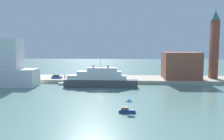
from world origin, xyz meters
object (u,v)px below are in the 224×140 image
Objects in this scene: large_yacht at (100,79)px; small_motorboat at (127,107)px; person_figure at (65,76)px; work_barge at (66,84)px; harbor_building at (181,65)px; mooring_bollard at (118,79)px; parked_car at (57,77)px; bell_tower at (214,42)px.

large_yacht is 35.52m from small_motorboat.
work_barge is at bearing -72.43° from person_figure.
mooring_bollard is at bearing -165.07° from harbor_building.
large_yacht reaches higher than work_barge.
mooring_bollard is at bearing -11.57° from person_figure.
large_yacht is 10.81m from mooring_bollard.
mooring_bollard reaches higher than work_barge.
person_figure is (-2.89, 9.12, 1.80)m from work_barge.
small_motorboat is 5.53× the size of mooring_bollard.
small_motorboat is (10.39, -33.92, -1.68)m from large_yacht.
harbor_building reaches higher than work_barge.
harbor_building is 3.35× the size of parked_car.
bell_tower is at bearing 11.80° from mooring_bollard.
harbor_building is at bearing 3.16° from parked_car.
small_motorboat is 0.26× the size of harbor_building.
large_yacht is 7.10× the size of small_motorboat.
bell_tower is (37.21, 51.03, 15.83)m from small_motorboat.
work_barge is 0.21× the size of bell_tower.
large_yacht is 4.49× the size of work_barge.
parked_car is at bearing 171.18° from mooring_bollard.
large_yacht is 0.95× the size of bell_tower.
small_motorboat is 0.13× the size of bell_tower.
work_barge is 10.78m from parked_car.
harbor_building is (22.96, 49.60, 5.87)m from small_motorboat.
bell_tower reaches higher than harbor_building.
mooring_bollard is (-3.85, 42.45, 0.54)m from small_motorboat.
parked_car is (-53.75, -2.97, -5.05)m from harbor_building.
small_motorboat is 55.88m from parked_car.
parked_car is at bearing 148.06° from large_yacht.
person_figure is at bearing 9.90° from parked_car.
work_barge is at bearing 163.27° from large_yacht.
work_barge is at bearing -168.10° from mooring_bollard.
parked_car is 2.67× the size of person_figure.
small_motorboat reaches higher than mooring_bollard.
small_motorboat is 2.34× the size of person_figure.
large_yacht is at bearing -38.29° from person_figure.
mooring_bollard is (26.94, -4.18, -0.28)m from parked_car.
mooring_bollard is (6.54, 8.53, -1.14)m from large_yacht.
bell_tower is (14.25, 1.43, 9.97)m from harbor_building.
large_yacht reaches higher than person_figure.
bell_tower reaches higher than person_figure.
bell_tower is 6.53× the size of parked_car.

